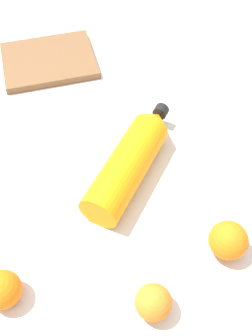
% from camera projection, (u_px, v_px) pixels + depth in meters
% --- Properties ---
extents(ground_plane, '(2.40, 2.40, 0.00)m').
position_uv_depth(ground_plane, '(136.00, 170.00, 0.82)').
color(ground_plane, silver).
extents(water_bottle, '(0.26, 0.24, 0.08)m').
position_uv_depth(water_bottle, '(131.00, 160.00, 0.79)').
color(water_bottle, orange).
rests_on(water_bottle, ground_plane).
extents(orange_1, '(0.06, 0.06, 0.06)m').
position_uv_depth(orange_1, '(3.00, 289.00, 0.64)').
color(orange_1, orange).
rests_on(orange_1, ground_plane).
extents(orange_2, '(0.06, 0.06, 0.06)m').
position_uv_depth(orange_2, '(153.00, 302.00, 0.63)').
color(orange_2, orange).
rests_on(orange_2, ground_plane).
extents(orange_3, '(0.07, 0.07, 0.07)m').
position_uv_depth(orange_3, '(228.00, 240.00, 0.69)').
color(orange_3, orange).
rests_on(orange_3, ground_plane).
extents(cutting_board, '(0.25, 0.21, 0.02)m').
position_uv_depth(cutting_board, '(49.00, 60.00, 1.01)').
color(cutting_board, brown).
rests_on(cutting_board, ground_plane).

